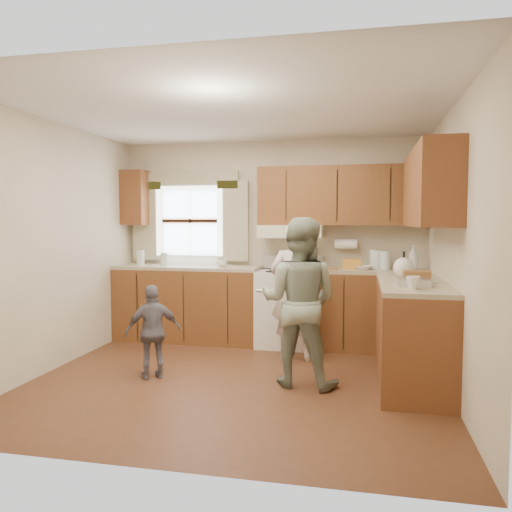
% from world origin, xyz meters
% --- Properties ---
extents(room, '(3.80, 3.80, 3.80)m').
position_xyz_m(room, '(0.00, 0.00, 1.25)').
color(room, '#512B19').
rests_on(room, ground).
extents(kitchen_fixtures, '(3.80, 2.25, 2.15)m').
position_xyz_m(kitchen_fixtures, '(0.62, 1.08, 0.84)').
color(kitchen_fixtures, '#47290F').
rests_on(kitchen_fixtures, ground).
extents(stove, '(0.76, 0.67, 1.07)m').
position_xyz_m(stove, '(0.30, 1.44, 0.47)').
color(stove, silver).
rests_on(stove, ground).
extents(woman_left, '(0.56, 0.38, 1.49)m').
position_xyz_m(woman_left, '(0.44, 0.81, 0.74)').
color(woman_left, beige).
rests_on(woman_left, ground).
extents(woman_right, '(0.82, 0.69, 1.53)m').
position_xyz_m(woman_right, '(0.58, 0.01, 0.77)').
color(woman_right, '#2A4538').
rests_on(woman_right, ground).
extents(child, '(0.56, 0.46, 0.90)m').
position_xyz_m(child, '(-0.80, -0.09, 0.45)').
color(child, slate).
rests_on(child, ground).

